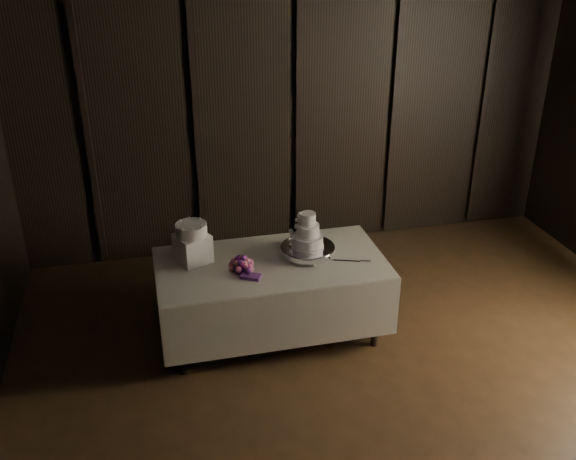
# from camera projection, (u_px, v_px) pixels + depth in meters

# --- Properties ---
(room) EXTENTS (6.08, 7.08, 3.08)m
(room) POSITION_uv_depth(u_px,v_px,m) (438.00, 276.00, 3.88)
(room) COLOR black
(room) RESTS_ON ground
(display_table) EXTENTS (1.99, 1.05, 0.76)m
(display_table) POSITION_uv_depth(u_px,v_px,m) (272.00, 295.00, 5.72)
(display_table) COLOR beige
(display_table) RESTS_ON ground
(cake_stand) EXTENTS (0.49, 0.49, 0.09)m
(cake_stand) POSITION_uv_depth(u_px,v_px,m) (308.00, 251.00, 5.64)
(cake_stand) COLOR silver
(cake_stand) RESTS_ON display_table
(wedding_cake) EXTENTS (0.31, 0.27, 0.32)m
(wedding_cake) POSITION_uv_depth(u_px,v_px,m) (306.00, 235.00, 5.55)
(wedding_cake) COLOR white
(wedding_cake) RESTS_ON cake_stand
(bouquet) EXTENTS (0.42, 0.46, 0.18)m
(bouquet) POSITION_uv_depth(u_px,v_px,m) (242.00, 266.00, 5.38)
(bouquet) COLOR #E55E92
(bouquet) RESTS_ON display_table
(box_pedestal) EXTENTS (0.34, 0.34, 0.25)m
(box_pedestal) POSITION_uv_depth(u_px,v_px,m) (193.00, 248.00, 5.52)
(box_pedestal) COLOR white
(box_pedestal) RESTS_ON display_table
(small_cake) EXTENTS (0.34, 0.34, 0.11)m
(small_cake) POSITION_uv_depth(u_px,v_px,m) (191.00, 230.00, 5.44)
(small_cake) COLOR white
(small_cake) RESTS_ON box_pedestal
(cake_knife) EXTENTS (0.36, 0.15, 0.01)m
(cake_knife) POSITION_uv_depth(u_px,v_px,m) (344.00, 261.00, 5.57)
(cake_knife) COLOR silver
(cake_knife) RESTS_ON display_table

